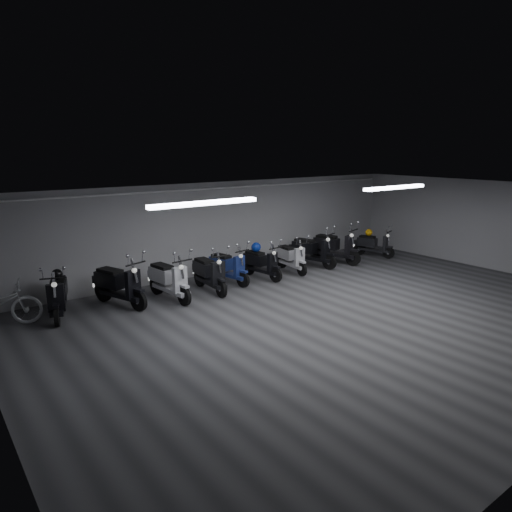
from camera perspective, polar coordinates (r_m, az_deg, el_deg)
floor at (r=11.03m, az=10.48°, el=-7.30°), size 14.00×10.00×0.01m
ceiling at (r=10.39m, az=11.13°, el=7.38°), size 14.00×10.00×0.01m
back_wall at (r=14.39m, az=-4.04°, el=3.52°), size 14.00×0.01×2.80m
right_wall at (r=16.42m, az=27.60°, el=3.24°), size 0.01×10.00×2.80m
fluor_strip_left at (r=9.27m, az=-6.30°, el=6.46°), size 2.40×0.18×0.08m
fluor_strip_right at (r=13.34m, az=16.67°, el=8.04°), size 2.40×0.18×0.08m
conduit at (r=14.17m, az=-3.93°, el=8.34°), size 13.60×0.05×0.05m
scooter_0 at (r=11.52m, az=-23.17°, el=-3.74°), size 1.15×1.90×1.34m
scooter_1 at (r=11.78m, az=-16.43°, el=-2.57°), size 1.25×2.04×1.44m
scooter_2 at (r=11.98m, az=-10.61°, el=-2.09°), size 0.85×1.95×1.40m
scooter_3 at (r=12.50m, az=-5.70°, el=-1.39°), size 0.70×1.86×1.36m
scooter_4 at (r=13.23m, az=-3.41°, el=-0.69°), size 0.88×1.80×1.29m
scooter_5 at (r=13.71m, az=0.71°, el=-0.25°), size 0.81×1.74×1.25m
scooter_6 at (r=14.49m, az=4.39°, el=0.42°), size 0.74×1.71×1.24m
scooter_7 at (r=15.19m, az=6.98°, el=1.29°), size 1.10×1.99×1.41m
scooter_8 at (r=15.77m, az=9.70°, el=1.76°), size 1.22×2.08×1.47m
scooter_9 at (r=17.00m, az=14.32°, el=1.86°), size 1.05×1.67×1.18m
helmet_0 at (r=11.68m, az=-23.20°, el=-2.07°), size 0.25×0.25×0.25m
helmet_1 at (r=17.02m, az=13.66°, el=2.83°), size 0.25×0.25×0.25m
helmet_2 at (r=13.80m, az=0.01°, el=1.09°), size 0.29×0.29×0.29m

